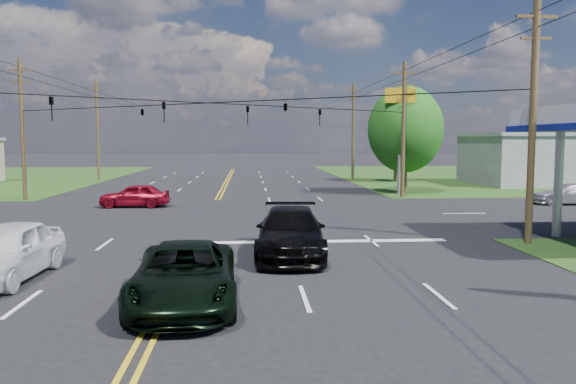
{
  "coord_description": "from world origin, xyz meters",
  "views": [
    {
      "loc": [
        2.08,
        -17.96,
        4.05
      ],
      "look_at": [
        3.79,
        6.0,
        1.83
      ],
      "focal_mm": 35.0,
      "sensor_mm": 36.0,
      "label": 1
    }
  ],
  "objects": [
    {
      "name": "tree_far_r",
      "position": [
        34.0,
        42.0,
        4.54
      ],
      "size": [
        5.32,
        5.32,
        7.63
      ],
      "color": "#40301B",
      "rests_on": "ground"
    },
    {
      "name": "retail_ne",
      "position": [
        30.0,
        32.0,
        2.2
      ],
      "size": [
        14.0,
        10.0,
        4.4
      ],
      "primitive_type": "cube",
      "color": "slate",
      "rests_on": "ground"
    },
    {
      "name": "grass_ne",
      "position": [
        35.0,
        44.0,
        0.0
      ],
      "size": [
        46.0,
        48.0,
        0.03
      ],
      "primitive_type": "cube",
      "color": "#244516",
      "rests_on": "ground"
    },
    {
      "name": "stop_bar",
      "position": [
        5.0,
        4.0,
        0.0
      ],
      "size": [
        10.0,
        0.5,
        0.02
      ],
      "primitive_type": "cube",
      "color": "silver",
      "rests_on": "ground"
    },
    {
      "name": "suv_black",
      "position": [
        3.55,
        1.34,
        0.84
      ],
      "size": [
        2.75,
        5.91,
        1.67
      ],
      "primitive_type": "imported",
      "rotation": [
        0.0,
        0.0,
        -0.07
      ],
      "color": "black",
      "rests_on": "ground"
    },
    {
      "name": "pickup_white",
      "position": [
        -4.96,
        -1.35,
        0.84
      ],
      "size": [
        2.24,
        5.03,
        1.68
      ],
      "primitive_type": "imported",
      "rotation": [
        0.0,
        0.0,
        -0.05
      ],
      "color": "white",
      "rests_on": "ground"
    },
    {
      "name": "sedan_far",
      "position": [
        22.34,
        15.99,
        0.67
      ],
      "size": [
        4.72,
        2.22,
        1.33
      ],
      "primitive_type": "imported",
      "rotation": [
        0.0,
        0.0,
        -1.65
      ],
      "color": "silver",
      "rests_on": "ground"
    },
    {
      "name": "pole_left_far",
      "position": [
        -13.0,
        40.0,
        5.17
      ],
      "size": [
        1.6,
        0.28,
        10.0
      ],
      "color": "#40301B",
      "rests_on": "ground"
    },
    {
      "name": "pole_nw",
      "position": [
        -13.0,
        21.0,
        4.92
      ],
      "size": [
        1.6,
        0.28,
        9.5
      ],
      "color": "#40301B",
      "rests_on": "ground"
    },
    {
      "name": "power_lines",
      "position": [
        0.0,
        10.0,
        8.6
      ],
      "size": [
        26.04,
        100.0,
        0.64
      ],
      "color": "black",
      "rests_on": "ground"
    },
    {
      "name": "tree_right_b",
      "position": [
        16.5,
        36.0,
        4.22
      ],
      "size": [
        4.94,
        4.94,
        7.09
      ],
      "color": "#40301B",
      "rests_on": "ground"
    },
    {
      "name": "pickup_dkgreen",
      "position": [
        0.5,
        -4.31,
        0.75
      ],
      "size": [
        2.71,
        5.48,
        1.49
      ],
      "primitive_type": "imported",
      "rotation": [
        0.0,
        0.0,
        0.04
      ],
      "color": "black",
      "rests_on": "ground"
    },
    {
      "name": "ground",
      "position": [
        0.0,
        12.0,
        0.0
      ],
      "size": [
        280.0,
        280.0,
        0.0
      ],
      "primitive_type": "plane",
      "color": "black",
      "rests_on": "ground"
    },
    {
      "name": "polesign_ne",
      "position": [
        13.0,
        22.0,
        6.09
      ],
      "size": [
        2.15,
        0.79,
        7.86
      ],
      "color": "#A5A5AA",
      "rests_on": "ground"
    },
    {
      "name": "pole_right_far",
      "position": [
        13.0,
        40.0,
        5.17
      ],
      "size": [
        1.6,
        0.28,
        10.0
      ],
      "color": "#40301B",
      "rests_on": "ground"
    },
    {
      "name": "pole_se",
      "position": [
        13.0,
        3.0,
        4.92
      ],
      "size": [
        1.6,
        0.28,
        9.5
      ],
      "color": "#40301B",
      "rests_on": "ground"
    },
    {
      "name": "sedan_red",
      "position": [
        -4.8,
        16.46,
        0.71
      ],
      "size": [
        4.18,
        1.75,
        1.42
      ],
      "primitive_type": "imported",
      "rotation": [
        0.0,
        0.0,
        -1.59
      ],
      "color": "maroon",
      "rests_on": "ground"
    },
    {
      "name": "span_wire_signals",
      "position": [
        0.0,
        12.0,
        6.0
      ],
      "size": [
        26.0,
        18.0,
        1.13
      ],
      "color": "black",
      "rests_on": "ground"
    },
    {
      "name": "tree_right_a",
      "position": [
        14.0,
        24.0,
        4.87
      ],
      "size": [
        5.7,
        5.7,
        8.18
      ],
      "color": "#40301B",
      "rests_on": "ground"
    },
    {
      "name": "pole_ne",
      "position": [
        13.0,
        21.0,
        4.92
      ],
      "size": [
        1.6,
        0.28,
        9.5
      ],
      "color": "#40301B",
      "rests_on": "ground"
    }
  ]
}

